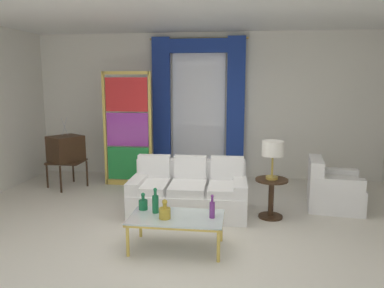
{
  "coord_description": "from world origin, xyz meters",
  "views": [
    {
      "loc": [
        0.75,
        -4.79,
        2.03
      ],
      "look_at": [
        -0.01,
        0.9,
        1.05
      ],
      "focal_mm": 34.91,
      "sensor_mm": 36.0,
      "label": 1
    }
  ],
  "objects_px": {
    "table_lamp_brass": "(273,150)",
    "couch_white_long": "(189,193)",
    "stained_glass_divider": "(127,132)",
    "coffee_table": "(176,219)",
    "bottle_blue_decanter": "(143,204)",
    "round_side_table": "(271,195)",
    "peacock_figurine": "(150,180)",
    "bottle_amber_squat": "(165,212)",
    "armchair_white": "(331,190)",
    "bottle_ruby_flask": "(155,203)",
    "vintage_tv": "(66,150)",
    "bottle_crystal_tall": "(212,209)"
  },
  "relations": [
    {
      "from": "couch_white_long",
      "to": "coffee_table",
      "type": "bearing_deg",
      "value": -88.81
    },
    {
      "from": "bottle_crystal_tall",
      "to": "armchair_white",
      "type": "relative_size",
      "value": 0.32
    },
    {
      "from": "round_side_table",
      "to": "table_lamp_brass",
      "type": "xyz_separation_m",
      "value": [
        0.0,
        0.0,
        0.67
      ]
    },
    {
      "from": "coffee_table",
      "to": "armchair_white",
      "type": "xyz_separation_m",
      "value": [
        2.21,
        1.78,
        -0.08
      ]
    },
    {
      "from": "couch_white_long",
      "to": "bottle_blue_decanter",
      "type": "distance_m",
      "value": 1.2
    },
    {
      "from": "stained_glass_divider",
      "to": "coffee_table",
      "type": "bearing_deg",
      "value": -61.89
    },
    {
      "from": "bottle_crystal_tall",
      "to": "couch_white_long",
      "type": "bearing_deg",
      "value": 109.69
    },
    {
      "from": "couch_white_long",
      "to": "round_side_table",
      "type": "height_order",
      "value": "couch_white_long"
    },
    {
      "from": "bottle_blue_decanter",
      "to": "bottle_ruby_flask",
      "type": "xyz_separation_m",
      "value": [
        0.18,
        -0.1,
        0.05
      ]
    },
    {
      "from": "bottle_crystal_tall",
      "to": "armchair_white",
      "type": "distance_m",
      "value": 2.52
    },
    {
      "from": "table_lamp_brass",
      "to": "couch_white_long",
      "type": "bearing_deg",
      "value": 176.64
    },
    {
      "from": "bottle_blue_decanter",
      "to": "round_side_table",
      "type": "relative_size",
      "value": 0.37
    },
    {
      "from": "couch_white_long",
      "to": "bottle_ruby_flask",
      "type": "distance_m",
      "value": 1.25
    },
    {
      "from": "coffee_table",
      "to": "bottle_crystal_tall",
      "type": "bearing_deg",
      "value": 1.24
    },
    {
      "from": "bottle_blue_decanter",
      "to": "round_side_table",
      "type": "bearing_deg",
      "value": 31.53
    },
    {
      "from": "bottle_ruby_flask",
      "to": "round_side_table",
      "type": "xyz_separation_m",
      "value": [
        1.5,
        1.13,
        -0.18
      ]
    },
    {
      "from": "bottle_crystal_tall",
      "to": "bottle_ruby_flask",
      "type": "relative_size",
      "value": 0.9
    },
    {
      "from": "couch_white_long",
      "to": "table_lamp_brass",
      "type": "distance_m",
      "value": 1.44
    },
    {
      "from": "table_lamp_brass",
      "to": "bottle_blue_decanter",
      "type": "bearing_deg",
      "value": -148.47
    },
    {
      "from": "couch_white_long",
      "to": "vintage_tv",
      "type": "distance_m",
      "value": 2.77
    },
    {
      "from": "couch_white_long",
      "to": "bottle_amber_squat",
      "type": "bearing_deg",
      "value": -94.05
    },
    {
      "from": "table_lamp_brass",
      "to": "coffee_table",
      "type": "bearing_deg",
      "value": -135.03
    },
    {
      "from": "bottle_ruby_flask",
      "to": "couch_white_long",
      "type": "bearing_deg",
      "value": 78.15
    },
    {
      "from": "coffee_table",
      "to": "bottle_amber_squat",
      "type": "relative_size",
      "value": 4.82
    },
    {
      "from": "vintage_tv",
      "to": "table_lamp_brass",
      "type": "bearing_deg",
      "value": -16.83
    },
    {
      "from": "bottle_amber_squat",
      "to": "bottle_ruby_flask",
      "type": "height_order",
      "value": "bottle_ruby_flask"
    },
    {
      "from": "coffee_table",
      "to": "bottle_ruby_flask",
      "type": "height_order",
      "value": "bottle_ruby_flask"
    },
    {
      "from": "bottle_crystal_tall",
      "to": "table_lamp_brass",
      "type": "xyz_separation_m",
      "value": [
        0.79,
        1.21,
        0.5
      ]
    },
    {
      "from": "bottle_amber_squat",
      "to": "round_side_table",
      "type": "xyz_separation_m",
      "value": [
        1.34,
        1.3,
        -0.13
      ]
    },
    {
      "from": "round_side_table",
      "to": "couch_white_long",
      "type": "bearing_deg",
      "value": 176.64
    },
    {
      "from": "bottle_ruby_flask",
      "to": "stained_glass_divider",
      "type": "distance_m",
      "value": 2.84
    },
    {
      "from": "bottle_amber_squat",
      "to": "table_lamp_brass",
      "type": "height_order",
      "value": "table_lamp_brass"
    },
    {
      "from": "table_lamp_brass",
      "to": "vintage_tv",
      "type": "bearing_deg",
      "value": 163.17
    },
    {
      "from": "bottle_crystal_tall",
      "to": "peacock_figurine",
      "type": "relative_size",
      "value": 0.48
    },
    {
      "from": "coffee_table",
      "to": "bottle_crystal_tall",
      "type": "distance_m",
      "value": 0.46
    },
    {
      "from": "bottle_blue_decanter",
      "to": "peacock_figurine",
      "type": "distance_m",
      "value": 2.15
    },
    {
      "from": "bottle_amber_squat",
      "to": "peacock_figurine",
      "type": "distance_m",
      "value": 2.5
    },
    {
      "from": "bottle_amber_squat",
      "to": "armchair_white",
      "type": "relative_size",
      "value": 0.26
    },
    {
      "from": "couch_white_long",
      "to": "armchair_white",
      "type": "distance_m",
      "value": 2.29
    },
    {
      "from": "stained_glass_divider",
      "to": "table_lamp_brass",
      "type": "height_order",
      "value": "stained_glass_divider"
    },
    {
      "from": "coffee_table",
      "to": "stained_glass_divider",
      "type": "distance_m",
      "value": 3.07
    },
    {
      "from": "coffee_table",
      "to": "vintage_tv",
      "type": "distance_m",
      "value": 3.48
    },
    {
      "from": "vintage_tv",
      "to": "table_lamp_brass",
      "type": "relative_size",
      "value": 2.36
    },
    {
      "from": "bottle_amber_squat",
      "to": "round_side_table",
      "type": "height_order",
      "value": "bottle_amber_squat"
    },
    {
      "from": "bottle_amber_squat",
      "to": "armchair_white",
      "type": "distance_m",
      "value": 2.99
    },
    {
      "from": "bottle_blue_decanter",
      "to": "bottle_ruby_flask",
      "type": "height_order",
      "value": "bottle_ruby_flask"
    },
    {
      "from": "vintage_tv",
      "to": "table_lamp_brass",
      "type": "height_order",
      "value": "vintage_tv"
    },
    {
      "from": "coffee_table",
      "to": "peacock_figurine",
      "type": "distance_m",
      "value": 2.45
    },
    {
      "from": "armchair_white",
      "to": "stained_glass_divider",
      "type": "relative_size",
      "value": 0.41
    },
    {
      "from": "coffee_table",
      "to": "round_side_table",
      "type": "height_order",
      "value": "round_side_table"
    }
  ]
}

